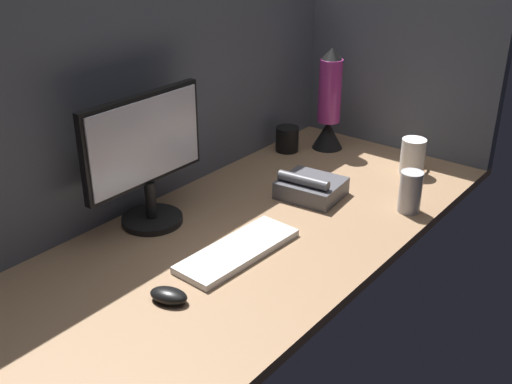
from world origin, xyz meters
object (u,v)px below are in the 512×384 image
(mug_ceramic_white, at_px, (413,156))
(desk_phone, at_px, (311,187))
(mouse, at_px, (169,295))
(monitor, at_px, (145,154))
(keyboard, at_px, (238,251))
(mug_steel, at_px, (410,192))
(mug_black_travel, at_px, (287,139))
(lava_lamp, at_px, (329,107))

(mug_ceramic_white, distance_m, desk_phone, 0.41)
(mouse, bearing_deg, desk_phone, -11.85)
(mug_ceramic_white, bearing_deg, monitor, 151.05)
(keyboard, bearing_deg, mug_steel, -23.01)
(keyboard, height_order, mug_black_travel, mug_black_travel)
(mug_ceramic_white, bearing_deg, lava_lamp, 86.56)
(monitor, height_order, mouse, monitor)
(mug_ceramic_white, relative_size, mug_steel, 0.96)
(mug_black_travel, distance_m, mug_steel, 0.61)
(mouse, height_order, mug_black_travel, mug_black_travel)
(mug_black_travel, distance_m, desk_phone, 0.40)
(mouse, relative_size, mug_ceramic_white, 0.77)
(mug_black_travel, bearing_deg, monitor, -178.87)
(mug_black_travel, relative_size, mug_steel, 0.72)
(monitor, xyz_separation_m, mug_ceramic_white, (0.81, -0.45, -0.15))
(monitor, distance_m, keyboard, 0.38)
(mug_ceramic_white, relative_size, desk_phone, 0.60)
(mug_black_travel, distance_m, lava_lamp, 0.20)
(monitor, bearing_deg, lava_lamp, -6.05)
(keyboard, relative_size, mug_ceramic_white, 2.96)
(lava_lamp, xyz_separation_m, desk_phone, (-0.40, -0.19, -0.13))
(mug_black_travel, relative_size, mug_ceramic_white, 0.75)
(monitor, distance_m, mug_black_travel, 0.73)
(keyboard, height_order, mouse, mouse)
(mug_steel, xyz_separation_m, desk_phone, (-0.10, 0.29, -0.03))
(mug_black_travel, height_order, lava_lamp, lava_lamp)
(mug_black_travel, xyz_separation_m, lava_lamp, (0.12, -0.10, 0.11))
(keyboard, height_order, desk_phone, desk_phone)
(mug_ceramic_white, height_order, lava_lamp, lava_lamp)
(keyboard, height_order, mug_steel, mug_steel)
(monitor, distance_m, lava_lamp, 0.84)
(mouse, distance_m, mug_steel, 0.82)
(lava_lamp, bearing_deg, mug_ceramic_white, -93.44)
(mouse, xyz_separation_m, lava_lamp, (1.08, 0.24, 0.14))
(keyboard, xyz_separation_m, mug_steel, (0.52, -0.25, 0.05))
(desk_phone, bearing_deg, monitor, 147.54)
(monitor, distance_m, desk_phone, 0.55)
(mouse, bearing_deg, keyboard, -14.25)
(mug_black_travel, bearing_deg, mouse, -160.26)
(keyboard, relative_size, desk_phone, 1.79)
(mouse, bearing_deg, monitor, 36.72)
(mug_ceramic_white, bearing_deg, keyboard, 170.79)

